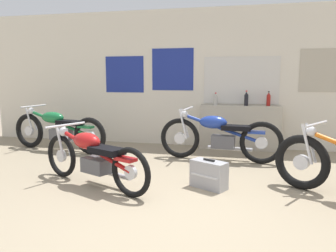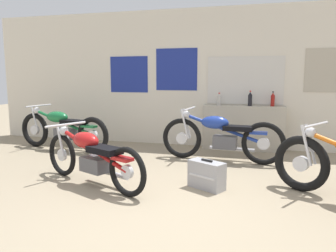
{
  "view_description": "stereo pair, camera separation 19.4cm",
  "coord_description": "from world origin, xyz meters",
  "px_view_note": "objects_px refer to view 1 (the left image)",
  "views": [
    {
      "loc": [
        0.66,
        -3.12,
        1.43
      ],
      "look_at": [
        -0.42,
        1.63,
        0.7
      ],
      "focal_mm": 35.0,
      "sensor_mm": 36.0,
      "label": 1
    },
    {
      "loc": [
        0.85,
        -3.07,
        1.43
      ],
      "look_at": [
        -0.42,
        1.63,
        0.7
      ],
      "focal_mm": 35.0,
      "sensor_mm": 36.0,
      "label": 2
    }
  ],
  "objects_px": {
    "bottle_leftmost": "(216,100)",
    "motorcycle_red": "(93,157)",
    "motorcycle_blue": "(219,136)",
    "hard_case_silver": "(209,174)",
    "motorcycle_green": "(58,130)",
    "bottle_left_center": "(246,99)",
    "bottle_center": "(269,99)"
  },
  "relations": [
    {
      "from": "motorcycle_red",
      "to": "motorcycle_green",
      "type": "relative_size",
      "value": 0.85
    },
    {
      "from": "bottle_leftmost",
      "to": "motorcycle_red",
      "type": "relative_size",
      "value": 0.14
    },
    {
      "from": "bottle_center",
      "to": "motorcycle_blue",
      "type": "distance_m",
      "value": 1.47
    },
    {
      "from": "motorcycle_blue",
      "to": "bottle_leftmost",
      "type": "bearing_deg",
      "value": 98.96
    },
    {
      "from": "bottle_leftmost",
      "to": "bottle_left_center",
      "type": "distance_m",
      "value": 0.6
    },
    {
      "from": "bottle_center",
      "to": "motorcycle_blue",
      "type": "bearing_deg",
      "value": -129.38
    },
    {
      "from": "bottle_left_center",
      "to": "motorcycle_blue",
      "type": "relative_size",
      "value": 0.14
    },
    {
      "from": "bottle_left_center",
      "to": "bottle_center",
      "type": "distance_m",
      "value": 0.42
    },
    {
      "from": "motorcycle_green",
      "to": "motorcycle_red",
      "type": "bearing_deg",
      "value": -48.41
    },
    {
      "from": "bottle_leftmost",
      "to": "bottle_left_center",
      "type": "bearing_deg",
      "value": -0.08
    },
    {
      "from": "bottle_leftmost",
      "to": "motorcycle_red",
      "type": "bearing_deg",
      "value": -116.89
    },
    {
      "from": "bottle_leftmost",
      "to": "motorcycle_red",
      "type": "xyz_separation_m",
      "value": [
        -1.37,
        -2.7,
        -0.59
      ]
    },
    {
      "from": "bottle_leftmost",
      "to": "bottle_center",
      "type": "bearing_deg",
      "value": 2.64
    },
    {
      "from": "bottle_center",
      "to": "bottle_leftmost",
      "type": "bearing_deg",
      "value": -177.36
    },
    {
      "from": "motorcycle_green",
      "to": "hard_case_silver",
      "type": "height_order",
      "value": "motorcycle_green"
    },
    {
      "from": "bottle_left_center",
      "to": "motorcycle_red",
      "type": "bearing_deg",
      "value": -126.03
    },
    {
      "from": "motorcycle_red",
      "to": "motorcycle_blue",
      "type": "xyz_separation_m",
      "value": [
        1.53,
        1.7,
        0.03
      ]
    },
    {
      "from": "bottle_left_center",
      "to": "motorcycle_red",
      "type": "xyz_separation_m",
      "value": [
        -1.96,
        -2.7,
        -0.61
      ]
    },
    {
      "from": "bottle_center",
      "to": "motorcycle_red",
      "type": "height_order",
      "value": "bottle_center"
    },
    {
      "from": "motorcycle_red",
      "to": "motorcycle_green",
      "type": "height_order",
      "value": "motorcycle_green"
    },
    {
      "from": "bottle_leftmost",
      "to": "motorcycle_blue",
      "type": "distance_m",
      "value": 1.15
    },
    {
      "from": "motorcycle_blue",
      "to": "hard_case_silver",
      "type": "bearing_deg",
      "value": -91.16
    },
    {
      "from": "bottle_left_center",
      "to": "motorcycle_green",
      "type": "height_order",
      "value": "bottle_left_center"
    },
    {
      "from": "motorcycle_blue",
      "to": "hard_case_silver",
      "type": "xyz_separation_m",
      "value": [
        -0.03,
        -1.45,
        -0.25
      ]
    },
    {
      "from": "bottle_left_center",
      "to": "motorcycle_blue",
      "type": "distance_m",
      "value": 1.23
    },
    {
      "from": "motorcycle_green",
      "to": "bottle_leftmost",
      "type": "bearing_deg",
      "value": 17.29
    },
    {
      "from": "motorcycle_red",
      "to": "bottle_left_center",
      "type": "bearing_deg",
      "value": 53.97
    },
    {
      "from": "bottle_center",
      "to": "hard_case_silver",
      "type": "height_order",
      "value": "bottle_center"
    },
    {
      "from": "hard_case_silver",
      "to": "bottle_leftmost",
      "type": "bearing_deg",
      "value": 93.0
    },
    {
      "from": "bottle_left_center",
      "to": "motorcycle_green",
      "type": "relative_size",
      "value": 0.14
    },
    {
      "from": "hard_case_silver",
      "to": "motorcycle_green",
      "type": "bearing_deg",
      "value": 153.66
    },
    {
      "from": "bottle_leftmost",
      "to": "hard_case_silver",
      "type": "xyz_separation_m",
      "value": [
        0.13,
        -2.44,
        -0.81
      ]
    }
  ]
}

